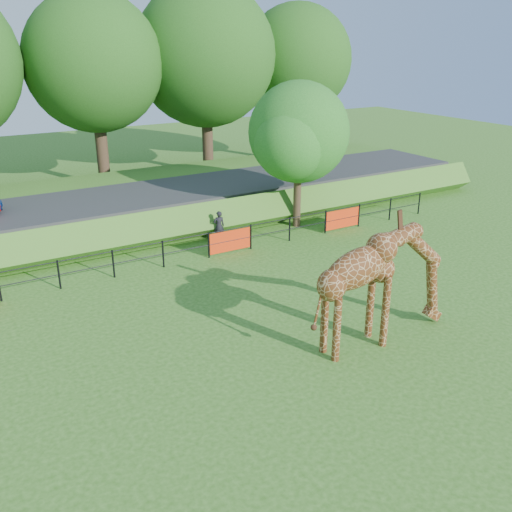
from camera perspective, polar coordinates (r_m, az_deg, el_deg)
name	(u,v)px	position (r m, az deg, el deg)	size (l,w,h in m)	color
ground	(273,358)	(16.42, 1.71, -10.21)	(90.00, 90.00, 0.00)	#2E5F17
giraffe	(384,285)	(16.98, 12.64, -2.89)	(4.97, 0.91, 3.55)	#582C12
perimeter_fence	(163,254)	(22.64, -9.28, 0.19)	(28.07, 0.10, 1.10)	black
embankment	(105,206)	(29.39, -14.89, 4.86)	(40.00, 9.00, 1.30)	#2E5F17
road	(113,199)	(27.81, -14.11, 5.54)	(40.00, 5.00, 0.12)	#2B2B2E
visitor	(219,226)	(25.29, -3.72, 3.01)	(0.50, 0.33, 1.37)	black
tree_east	(300,136)	(26.61, 4.43, 11.88)	(5.40, 4.71, 6.76)	#312016
bg_tree_line	(92,62)	(35.10, -16.12, 18.18)	(37.30, 8.80, 11.82)	#312016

